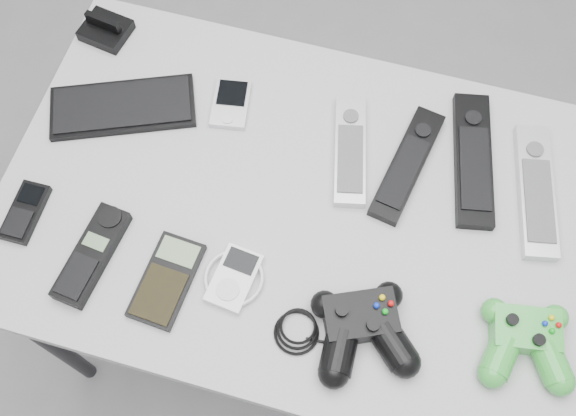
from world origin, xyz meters
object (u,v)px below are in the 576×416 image
(remote_silver_b, at_px, (536,190))
(mobile_phone, at_px, (25,212))
(cordless_handset, at_px, (92,255))
(controller_green, at_px, (526,340))
(calculator, at_px, (167,280))
(desk, at_px, (302,220))
(pda_keyboard, at_px, (123,107))
(remote_silver_a, at_px, (350,150))
(remote_black_a, at_px, (407,164))
(controller_black, at_px, (362,327))
(remote_black_b, at_px, (473,159))
(mp3_player, at_px, (234,278))
(pda, at_px, (231,104))

(remote_silver_b, xyz_separation_m, mobile_phone, (-0.82, -0.27, -0.00))
(remote_silver_b, bearing_deg, mobile_phone, -172.82)
(cordless_handset, distance_m, controller_green, 0.70)
(calculator, bearing_deg, desk, 51.00)
(pda_keyboard, xyz_separation_m, controller_green, (0.76, -0.23, 0.02))
(desk, bearing_deg, remote_silver_a, 66.81)
(pda_keyboard, relative_size, remote_black_a, 1.13)
(controller_black, distance_m, controller_green, 0.25)
(remote_silver_a, xyz_separation_m, remote_silver_b, (0.32, 0.01, 0.00))
(remote_black_b, xyz_separation_m, remote_silver_b, (0.11, -0.03, 0.00))
(mp3_player, height_order, controller_green, controller_green)
(remote_black_b, xyz_separation_m, mobile_phone, (-0.71, -0.30, -0.00))
(pda_keyboard, height_order, calculator, same)
(cordless_handset, bearing_deg, remote_silver_b, 31.28)
(remote_black_b, bearing_deg, pda_keyboard, 174.61)
(calculator, distance_m, controller_green, 0.57)
(mobile_phone, distance_m, cordless_handset, 0.15)
(remote_black_b, height_order, mobile_phone, remote_black_b)
(remote_black_a, distance_m, mp3_player, 0.36)
(remote_black_a, bearing_deg, controller_black, -81.50)
(controller_black, bearing_deg, mp3_player, 148.98)
(desk, distance_m, cordless_handset, 0.37)
(pda, xyz_separation_m, controller_black, (0.32, -0.34, 0.02))
(remote_silver_b, height_order, cordless_handset, cordless_handset)
(remote_black_b, relative_size, remote_silver_b, 1.04)
(remote_silver_a, height_order, controller_black, controller_black)
(remote_silver_a, xyz_separation_m, mobile_phone, (-0.50, -0.26, -0.00))
(cordless_handset, bearing_deg, remote_black_a, 40.02)
(mobile_phone, bearing_deg, remote_silver_a, 27.05)
(mp3_player, bearing_deg, remote_black_a, 57.10)
(cordless_handset, height_order, mp3_player, cordless_handset)
(remote_silver_a, distance_m, mobile_phone, 0.57)
(remote_black_a, bearing_deg, remote_silver_a, -169.38)
(pda, relative_size, remote_black_b, 0.39)
(mp3_player, bearing_deg, cordless_handset, -167.35)
(remote_black_a, bearing_deg, mp3_player, -118.69)
(remote_black_b, bearing_deg, pda, 169.38)
(remote_silver_a, relative_size, controller_green, 1.38)
(remote_black_b, bearing_deg, remote_silver_b, -26.63)
(desk, relative_size, controller_green, 6.72)
(remote_silver_a, distance_m, remote_black_b, 0.21)
(mobile_phone, relative_size, cordless_handset, 0.62)
(mp3_player, height_order, controller_black, controller_black)
(desk, bearing_deg, mp3_player, -114.87)
(remote_silver_a, bearing_deg, desk, -126.10)
(pda_keyboard, bearing_deg, remote_silver_a, -19.67)
(remote_black_a, height_order, calculator, remote_black_a)
(desk, height_order, pda, pda)
(pda, relative_size, mp3_player, 0.96)
(calculator, bearing_deg, pda_keyboard, 127.33)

